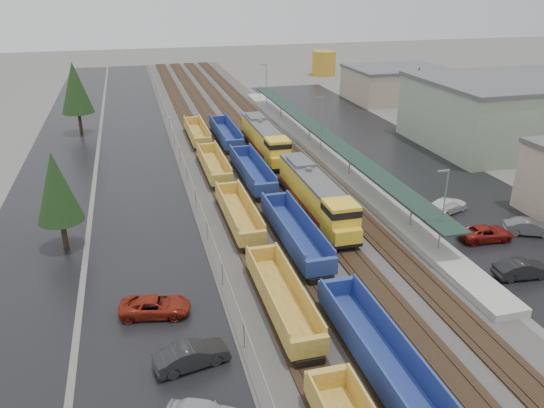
{
  "coord_description": "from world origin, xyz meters",
  "views": [
    {
      "loc": [
        -15.07,
        -15.76,
        22.31
      ],
      "look_at": [
        -2.7,
        30.35,
        2.0
      ],
      "focal_mm": 35.0,
      "sensor_mm": 36.0,
      "label": 1
    }
  ],
  "objects_px": {
    "parked_car_west_c": "(155,306)",
    "parked_car_east_e": "(529,227)",
    "storage_tank": "(324,63)",
    "parked_car_west_b": "(192,356)",
    "parked_car_east_b": "(486,233)",
    "well_string_yellow": "(257,250)",
    "parked_car_east_a": "(522,269)",
    "parked_car_east_c": "(447,206)",
    "locomotive_lead": "(316,195)",
    "locomotive_trail": "(265,139)",
    "well_string_blue": "(294,233)"
  },
  "relations": [
    {
      "from": "parked_car_west_c",
      "to": "parked_car_east_e",
      "type": "height_order",
      "value": "parked_car_east_e"
    },
    {
      "from": "storage_tank",
      "to": "parked_car_west_b",
      "type": "distance_m",
      "value": 110.6
    },
    {
      "from": "parked_car_west_c",
      "to": "parked_car_east_b",
      "type": "height_order",
      "value": "parked_car_west_c"
    },
    {
      "from": "well_string_yellow",
      "to": "parked_car_east_a",
      "type": "bearing_deg",
      "value": -21.89
    },
    {
      "from": "parked_car_east_e",
      "to": "parked_car_east_c",
      "type": "bearing_deg",
      "value": 58.84
    },
    {
      "from": "locomotive_lead",
      "to": "storage_tank",
      "type": "height_order",
      "value": "storage_tank"
    },
    {
      "from": "parked_car_west_c",
      "to": "well_string_yellow",
      "type": "bearing_deg",
      "value": -46.42
    },
    {
      "from": "parked_car_east_a",
      "to": "parked_car_east_c",
      "type": "bearing_deg",
      "value": -0.89
    },
    {
      "from": "locomotive_trail",
      "to": "parked_car_east_a",
      "type": "bearing_deg",
      "value": -71.81
    },
    {
      "from": "parked_car_west_c",
      "to": "well_string_blue",
      "type": "bearing_deg",
      "value": -47.79
    },
    {
      "from": "well_string_blue",
      "to": "parked_car_east_c",
      "type": "height_order",
      "value": "well_string_blue"
    },
    {
      "from": "well_string_yellow",
      "to": "locomotive_lead",
      "type": "bearing_deg",
      "value": 43.94
    },
    {
      "from": "well_string_blue",
      "to": "parked_car_west_b",
      "type": "bearing_deg",
      "value": -128.23
    },
    {
      "from": "parked_car_east_a",
      "to": "parked_car_west_b",
      "type": "bearing_deg",
      "value": 102.74
    },
    {
      "from": "parked_car_east_b",
      "to": "well_string_yellow",
      "type": "bearing_deg",
      "value": 90.16
    },
    {
      "from": "parked_car_west_c",
      "to": "locomotive_trail",
      "type": "bearing_deg",
      "value": -15.15
    },
    {
      "from": "parked_car_east_b",
      "to": "parked_car_east_e",
      "type": "distance_m",
      "value": 4.65
    },
    {
      "from": "parked_car_west_c",
      "to": "parked_car_east_c",
      "type": "xyz_separation_m",
      "value": [
        30.26,
        10.75,
        0.06
      ]
    },
    {
      "from": "locomotive_lead",
      "to": "parked_car_east_b",
      "type": "height_order",
      "value": "locomotive_lead"
    },
    {
      "from": "well_string_blue",
      "to": "locomotive_trail",
      "type": "bearing_deg",
      "value": 81.44
    },
    {
      "from": "parked_car_west_b",
      "to": "locomotive_lead",
      "type": "bearing_deg",
      "value": -49.11
    },
    {
      "from": "locomotive_lead",
      "to": "parked_car_east_a",
      "type": "distance_m",
      "value": 19.93
    },
    {
      "from": "locomotive_trail",
      "to": "parked_car_west_b",
      "type": "distance_m",
      "value": 43.27
    },
    {
      "from": "well_string_yellow",
      "to": "parked_car_east_e",
      "type": "distance_m",
      "value": 26.09
    },
    {
      "from": "parked_car_west_b",
      "to": "parked_car_east_b",
      "type": "height_order",
      "value": "parked_car_west_b"
    },
    {
      "from": "well_string_yellow",
      "to": "parked_car_east_b",
      "type": "height_order",
      "value": "well_string_yellow"
    },
    {
      "from": "locomotive_lead",
      "to": "parked_car_west_c",
      "type": "height_order",
      "value": "locomotive_lead"
    },
    {
      "from": "well_string_blue",
      "to": "parked_car_east_a",
      "type": "xyz_separation_m",
      "value": [
        16.09,
        -10.2,
        -0.43
      ]
    },
    {
      "from": "well_string_yellow",
      "to": "parked_car_east_b",
      "type": "distance_m",
      "value": 21.45
    },
    {
      "from": "parked_car_east_c",
      "to": "parked_car_west_c",
      "type": "bearing_deg",
      "value": 87.13
    },
    {
      "from": "well_string_yellow",
      "to": "well_string_blue",
      "type": "relative_size",
      "value": 1.07
    },
    {
      "from": "locomotive_trail",
      "to": "parked_car_west_b",
      "type": "xyz_separation_m",
      "value": [
        -15.01,
        -40.56,
        -1.48
      ]
    },
    {
      "from": "storage_tank",
      "to": "parked_car_east_e",
      "type": "bearing_deg",
      "value": -97.91
    },
    {
      "from": "parked_car_east_c",
      "to": "parked_car_east_e",
      "type": "relative_size",
      "value": 1.16
    },
    {
      "from": "well_string_yellow",
      "to": "parked_car_west_c",
      "type": "xyz_separation_m",
      "value": [
        -8.87,
        -5.67,
        -0.43
      ]
    },
    {
      "from": "parked_car_east_c",
      "to": "locomotive_lead",
      "type": "bearing_deg",
      "value": 56.47
    },
    {
      "from": "parked_car_west_c",
      "to": "parked_car_east_a",
      "type": "xyz_separation_m",
      "value": [
        28.95,
        -2.4,
        0.06
      ]
    },
    {
      "from": "locomotive_trail",
      "to": "parked_car_west_c",
      "type": "xyz_separation_m",
      "value": [
        -16.87,
        -34.38,
        -1.55
      ]
    },
    {
      "from": "well_string_blue",
      "to": "parked_car_east_a",
      "type": "height_order",
      "value": "well_string_blue"
    },
    {
      "from": "parked_car_east_e",
      "to": "parked_car_east_b",
      "type": "bearing_deg",
      "value": 113.33
    },
    {
      "from": "parked_car_west_c",
      "to": "parked_car_east_b",
      "type": "xyz_separation_m",
      "value": [
        30.25,
        4.16,
        -0.01
      ]
    },
    {
      "from": "well_string_blue",
      "to": "parked_car_east_c",
      "type": "bearing_deg",
      "value": 9.61
    },
    {
      "from": "locomotive_trail",
      "to": "storage_tank",
      "type": "xyz_separation_m",
      "value": [
        30.61,
        60.17,
        0.68
      ]
    },
    {
      "from": "parked_car_east_b",
      "to": "storage_tank",
      "type": "bearing_deg",
      "value": -6.6
    },
    {
      "from": "well_string_yellow",
      "to": "parked_car_west_c",
      "type": "bearing_deg",
      "value": -147.41
    },
    {
      "from": "parked_car_west_b",
      "to": "parked_car_east_e",
      "type": "xyz_separation_m",
      "value": [
        33.05,
        10.3,
        -0.03
      ]
    },
    {
      "from": "parked_car_east_b",
      "to": "parked_car_east_e",
      "type": "relative_size",
      "value": 1.1
    },
    {
      "from": "locomotive_trail",
      "to": "storage_tank",
      "type": "relative_size",
      "value": 3.15
    },
    {
      "from": "parked_car_east_b",
      "to": "parked_car_east_c",
      "type": "bearing_deg",
      "value": 4.11
    },
    {
      "from": "storage_tank",
      "to": "parked_car_west_b",
      "type": "xyz_separation_m",
      "value": [
        -45.62,
        -100.73,
        -2.16
      ]
    }
  ]
}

